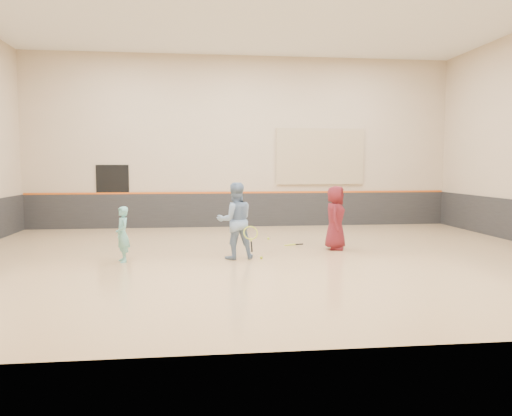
{
  "coord_description": "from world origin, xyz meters",
  "views": [
    {
      "loc": [
        -1.61,
        -11.66,
        2.21
      ],
      "look_at": [
        -0.18,
        0.4,
        1.15
      ],
      "focal_mm": 35.0,
      "sensor_mm": 36.0,
      "label": 1
    }
  ],
  "objects": [
    {
      "name": "instructor",
      "position": [
        -0.73,
        -0.08,
        0.9
      ],
      "size": [
        0.96,
        0.8,
        1.8
      ],
      "primitive_type": "imported",
      "rotation": [
        0.0,
        0.0,
        3.29
      ],
      "color": "#7C99BF",
      "rests_on": "floor"
    },
    {
      "name": "held_racket",
      "position": [
        -0.4,
        -0.42,
        0.65
      ],
      "size": [
        0.39,
        0.39,
        0.68
      ],
      "primitive_type": null,
      "color": "#D1E432",
      "rests_on": "instructor"
    },
    {
      "name": "ball_under_racket",
      "position": [
        -0.12,
        -0.22,
        0.03
      ],
      "size": [
        0.07,
        0.07,
        0.07
      ],
      "primitive_type": "sphere",
      "color": "#B9CD2F",
      "rests_on": "floor"
    },
    {
      "name": "doorway",
      "position": [
        -4.5,
        5.98,
        1.1
      ],
      "size": [
        1.1,
        0.05,
        2.2
      ],
      "primitive_type": "cube",
      "color": "black",
      "rests_on": "floor"
    },
    {
      "name": "ball_in_hand",
      "position": [
        2.04,
        0.82,
        1.1
      ],
      "size": [
        0.07,
        0.07,
        0.07
      ],
      "primitive_type": "sphere",
      "color": "yellow",
      "rests_on": "young_man"
    },
    {
      "name": "spare_racket",
      "position": [
        0.91,
        1.67,
        0.08
      ],
      "size": [
        0.75,
        0.75,
        0.15
      ],
      "primitive_type": null,
      "color": "gold",
      "rests_on": "floor"
    },
    {
      "name": "girl",
      "position": [
        -3.3,
        -0.19,
        0.63
      ],
      "size": [
        0.45,
        0.54,
        1.27
      ],
      "primitive_type": "imported",
      "rotation": [
        0.0,
        0.0,
        -1.19
      ],
      "color": "#71C4BF",
      "rests_on": "floor"
    },
    {
      "name": "ball_beside_spare",
      "position": [
        0.47,
        2.76,
        0.03
      ],
      "size": [
        0.07,
        0.07,
        0.07
      ],
      "primitive_type": "sphere",
      "color": "#C8E435",
      "rests_on": "floor"
    },
    {
      "name": "accent_stripe",
      "position": [
        0.0,
        5.96,
        1.22
      ],
      "size": [
        14.9,
        0.03,
        0.06
      ],
      "primitive_type": "cube",
      "color": "#D85914",
      "rests_on": "wall_back"
    },
    {
      "name": "wainscot_back",
      "position": [
        0.0,
        5.97,
        0.6
      ],
      "size": [
        14.9,
        0.04,
        1.2
      ],
      "primitive_type": "cube",
      "color": "#232326",
      "rests_on": "floor"
    },
    {
      "name": "acoustic_panel",
      "position": [
        2.8,
        5.95,
        2.5
      ],
      "size": [
        3.2,
        0.08,
        2.0
      ],
      "primitive_type": "cube",
      "color": "tan",
      "rests_on": "wall_back"
    },
    {
      "name": "room",
      "position": [
        0.0,
        0.0,
        0.81
      ],
      "size": [
        15.04,
        12.04,
        6.22
      ],
      "color": "tan",
      "rests_on": "ground"
    },
    {
      "name": "young_man",
      "position": [
        1.96,
        0.9,
        0.83
      ],
      "size": [
        0.77,
        0.94,
        1.66
      ],
      "primitive_type": "imported",
      "rotation": [
        0.0,
        0.0,
        1.22
      ],
      "color": "maroon",
      "rests_on": "floor"
    }
  ]
}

